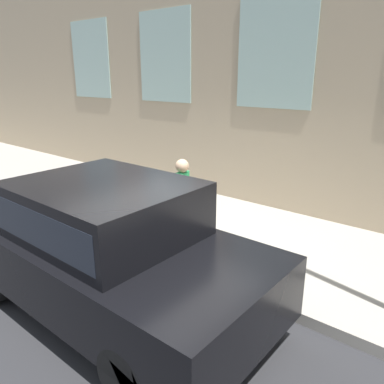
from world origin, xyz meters
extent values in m
plane|color=#2D2D30|center=(0.00, 0.00, 0.00)|extent=(80.00, 80.00, 0.00)
cube|color=#A8A093|center=(1.60, 0.00, 0.08)|extent=(3.20, 60.00, 0.15)
cube|color=tan|center=(3.35, 0.00, 3.75)|extent=(0.30, 40.00, 7.50)
cube|color=#9EBCB2|center=(3.18, 0.00, 3.33)|extent=(0.03, 1.65, 2.12)
cube|color=#9EBCB2|center=(3.18, 2.95, 3.33)|extent=(0.03, 1.65, 2.12)
cube|color=#9EBCB2|center=(3.18, 5.90, 3.33)|extent=(0.03, 1.65, 2.12)
cylinder|color=gold|center=(0.57, -0.27, 0.17)|extent=(0.37, 0.37, 0.04)
cylinder|color=gold|center=(0.57, -0.27, 0.49)|extent=(0.28, 0.28, 0.68)
sphere|color=#A4891E|center=(0.57, -0.27, 0.83)|extent=(0.29, 0.29, 0.29)
cylinder|color=black|center=(0.57, -0.27, 0.92)|extent=(0.10, 0.10, 0.12)
cylinder|color=gold|center=(0.57, -0.46, 0.58)|extent=(0.09, 0.10, 0.09)
cylinder|color=gold|center=(0.57, -0.09, 0.58)|extent=(0.09, 0.10, 0.09)
cylinder|color=#232328|center=(0.69, 0.32, 0.50)|extent=(0.10, 0.10, 0.68)
cylinder|color=#232328|center=(0.83, 0.32, 0.50)|extent=(0.10, 0.10, 0.68)
cube|color=#268C4C|center=(0.76, 0.32, 1.09)|extent=(0.18, 0.13, 0.51)
cylinder|color=#268C4C|center=(0.63, 0.32, 1.11)|extent=(0.08, 0.08, 0.49)
cylinder|color=#268C4C|center=(0.89, 0.32, 1.11)|extent=(0.08, 0.08, 0.49)
sphere|color=tan|center=(0.76, 0.32, 1.46)|extent=(0.23, 0.23, 0.23)
cylinder|color=black|center=(-0.38, 1.17, 0.33)|extent=(0.24, 0.65, 0.65)
cylinder|color=black|center=(-2.09, -1.51, 0.33)|extent=(0.24, 0.65, 0.65)
cylinder|color=black|center=(-0.38, -1.51, 0.33)|extent=(0.24, 0.65, 0.65)
cube|color=black|center=(-1.23, -0.17, 0.69)|extent=(1.95, 4.32, 0.73)
cube|color=black|center=(-1.23, -0.17, 1.38)|extent=(1.72, 2.08, 0.65)
cube|color=#1E232D|center=(-1.23, -0.17, 1.38)|extent=(1.73, 1.91, 0.42)
camera|label=1|loc=(-3.83, -3.67, 2.93)|focal=35.00mm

